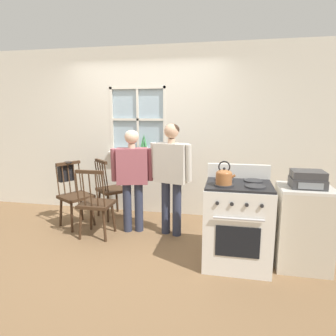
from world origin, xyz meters
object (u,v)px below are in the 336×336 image
chair_near_wall (96,205)px  handbag (66,172)px  person_teen_center (171,169)px  chair_center_cluster (111,190)px  stove (237,223)px  kettle (224,176)px  side_counter (303,227)px  potted_plant (144,146)px  stereo (308,179)px  person_elderly_left (132,172)px  chair_by_window (75,196)px

chair_near_wall → handbag: same height
person_teen_center → chair_near_wall: bearing=-149.2°
chair_center_cluster → stove: (1.94, -1.13, 0.03)m
kettle → side_counter: 1.05m
person_teen_center → handbag: person_teen_center is taller
kettle → handbag: bearing=158.3°
side_counter → chair_near_wall: bearing=173.3°
chair_center_cluster → potted_plant: 0.88m
stereo → person_teen_center: bearing=159.3°
person_elderly_left → person_teen_center: 0.56m
person_teen_center → kettle: bearing=-32.5°
chair_near_wall → kettle: (1.69, -0.51, 0.58)m
chair_near_wall → chair_center_cluster: (-0.09, 0.75, 0.00)m
handbag → stereo: 3.31m
potted_plant → handbag: bearing=-148.7°
chair_center_cluster → side_counter: chair_center_cluster is taller
chair_near_wall → potted_plant: potted_plant is taller
chair_by_window → side_counter: size_ratio=1.06×
kettle → potted_plant: (-1.32, 1.57, 0.10)m
chair_center_cluster → stereo: bearing=-159.6°
chair_by_window → kettle: (2.16, -0.81, 0.58)m
side_counter → stove: bearing=-173.6°
chair_by_window → chair_near_wall: bearing=-90.9°
potted_plant → kettle: bearing=-50.0°
potted_plant → handbag: potted_plant is taller
person_teen_center → stereo: (1.56, -0.59, 0.06)m
handbag → stereo: (3.22, -0.75, 0.21)m
chair_by_window → person_elderly_left: 1.00m
chair_by_window → handbag: (-0.20, 0.12, 0.33)m
chair_near_wall → stereo: bearing=172.5°
chair_near_wall → side_counter: size_ratio=1.06×
side_counter → person_elderly_left: bearing=164.8°
person_teen_center → stove: size_ratio=1.41×
potted_plant → stereo: potted_plant is taller
stove → kettle: 0.59m
chair_center_cluster → person_teen_center: (1.08, -0.48, 0.48)m
stove → kettle: (-0.16, -0.13, 0.55)m
chair_center_cluster → side_counter: bearing=-159.2°
stove → potted_plant: potted_plant is taller
chair_by_window → side_counter: bearing=-69.3°
chair_near_wall → chair_by_window: bearing=-33.3°
side_counter → chair_by_window: bearing=168.7°
chair_near_wall → potted_plant: 1.32m
stove → kettle: kettle is taller
chair_center_cluster → chair_near_wall: bearing=139.5°
person_elderly_left → stove: 1.61m
chair_by_window → stereo: (3.02, -0.62, 0.54)m
chair_center_cluster → side_counter: (2.64, -1.05, 0.00)m
kettle → chair_center_cluster: bearing=144.8°
chair_center_cluster → stereo: size_ratio=2.80×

